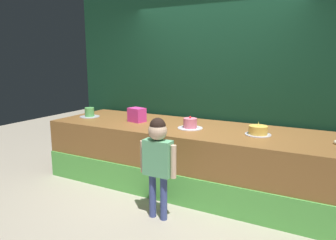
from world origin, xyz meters
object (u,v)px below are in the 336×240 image
cake_left (90,113)px  cake_center (190,124)px  pink_box (137,115)px  cake_right (258,131)px  child_figure (158,155)px

cake_left → cake_center: (1.72, -0.00, -0.00)m
pink_box → cake_right: size_ratio=0.74×
cake_center → cake_right: 0.86m
cake_left → cake_center: bearing=-0.0°
pink_box → cake_left: size_ratio=0.75×
pink_box → cake_center: bearing=-2.7°
cake_center → cake_right: size_ratio=1.06×
child_figure → cake_left: child_figure is taller
child_figure → cake_left: (-1.75, 0.89, 0.16)m
pink_box → cake_left: bearing=-177.4°
cake_center → cake_right: (0.86, 0.06, -0.01)m
cake_left → cake_right: bearing=1.4°
pink_box → cake_right: 1.72m
child_figure → cake_center: child_figure is taller
child_figure → pink_box: 1.30m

